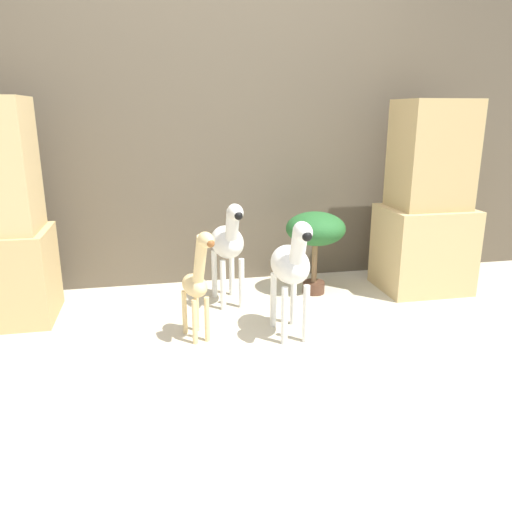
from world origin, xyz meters
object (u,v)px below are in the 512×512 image
potted_palm_front (316,232)px  giraffe_figurine (197,279)px  zebra_left (228,242)px  zebra_right (292,264)px

potted_palm_front → giraffe_figurine: bearing=-145.3°
potted_palm_front → zebra_left: bearing=-172.4°
zebra_left → giraffe_figurine: 0.57m
zebra_right → giraffe_figurine: size_ratio=1.08×
zebra_left → potted_palm_front: size_ratio=1.22×
giraffe_figurine → zebra_right: bearing=-5.3°
giraffe_figurine → potted_palm_front: 1.05m
giraffe_figurine → potted_palm_front: giraffe_figurine is taller
zebra_right → zebra_left: same height
zebra_right → giraffe_figurine: bearing=174.7°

